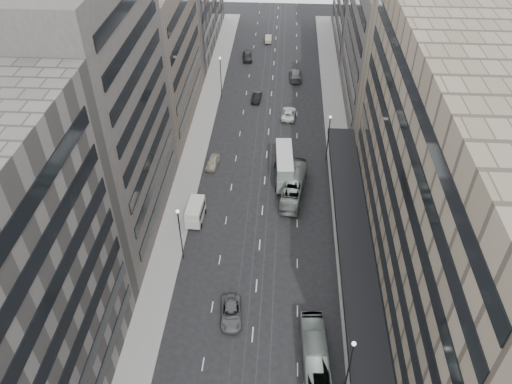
% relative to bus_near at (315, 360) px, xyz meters
% --- Properties ---
extents(ground, '(220.00, 220.00, 0.00)m').
position_rel_bus_near_xyz_m(ground, '(-6.74, 2.67, -1.51)').
color(ground, black).
rests_on(ground, ground).
extents(sidewalk_right, '(4.00, 125.00, 0.15)m').
position_rel_bus_near_xyz_m(sidewalk_right, '(5.26, 40.17, -1.44)').
color(sidewalk_right, gray).
rests_on(sidewalk_right, ground).
extents(sidewalk_left, '(4.00, 125.00, 0.15)m').
position_rel_bus_near_xyz_m(sidewalk_left, '(-18.74, 40.17, -1.44)').
color(sidewalk_left, gray).
rests_on(sidewalk_left, ground).
extents(department_store, '(19.20, 60.00, 30.00)m').
position_rel_bus_near_xyz_m(department_store, '(14.72, 10.67, 13.43)').
color(department_store, '#7F705D').
rests_on(department_store, ground).
extents(building_right_mid, '(15.00, 28.00, 24.00)m').
position_rel_bus_near_xyz_m(building_right_mid, '(14.76, 54.67, 10.49)').
color(building_right_mid, '#45413C').
rests_on(building_right_mid, ground).
extents(building_left_b, '(15.00, 26.00, 34.00)m').
position_rel_bus_near_xyz_m(building_left_b, '(-28.24, 21.67, 15.49)').
color(building_left_b, '#45413C').
rests_on(building_left_b, ground).
extents(building_left_c, '(15.00, 28.00, 25.00)m').
position_rel_bus_near_xyz_m(building_left_c, '(-28.24, 48.67, 10.99)').
color(building_left_c, '#6A5C53').
rests_on(building_left_c, ground).
extents(lamp_right_near, '(0.44, 0.44, 8.32)m').
position_rel_bus_near_xyz_m(lamp_right_near, '(2.96, -2.33, 3.69)').
color(lamp_right_near, '#262628').
rests_on(lamp_right_near, ground).
extents(lamp_right_far, '(0.44, 0.44, 8.32)m').
position_rel_bus_near_xyz_m(lamp_right_far, '(2.96, 37.67, 3.69)').
color(lamp_right_far, '#262628').
rests_on(lamp_right_far, ground).
extents(lamp_left_near, '(0.44, 0.44, 8.32)m').
position_rel_bus_near_xyz_m(lamp_left_near, '(-16.44, 14.67, 3.69)').
color(lamp_left_near, '#262628').
rests_on(lamp_left_near, ground).
extents(lamp_left_far, '(0.44, 0.44, 8.32)m').
position_rel_bus_near_xyz_m(lamp_left_far, '(-16.44, 57.67, 3.69)').
color(lamp_left_far, '#262628').
rests_on(lamp_left_far, ground).
extents(bus_near, '(3.19, 10.99, 3.02)m').
position_rel_bus_near_xyz_m(bus_near, '(0.00, 0.00, 0.00)').
color(bus_near, gray).
rests_on(bus_near, ground).
extents(bus_far, '(4.13, 11.45, 3.12)m').
position_rel_bus_near_xyz_m(bus_far, '(-2.27, 28.67, 0.05)').
color(bus_far, gray).
rests_on(bus_far, ground).
extents(double_decker, '(3.06, 8.76, 4.72)m').
position_rel_bus_near_xyz_m(double_decker, '(-3.84, 32.20, 1.04)').
color(double_decker, gray).
rests_on(double_decker, ground).
extents(panel_van, '(2.45, 4.67, 2.88)m').
position_rel_bus_near_xyz_m(panel_van, '(-15.94, 22.01, 0.08)').
color(panel_van, beige).
rests_on(panel_van, ground).
extents(sedan_2, '(2.87, 5.32, 1.42)m').
position_rel_bus_near_xyz_m(sedan_2, '(-9.35, 5.91, -0.80)').
color(sedan_2, '#58585A').
rests_on(sedan_2, ground).
extents(sedan_4, '(2.21, 4.38, 1.43)m').
position_rel_bus_near_xyz_m(sedan_4, '(-15.24, 34.97, -0.80)').
color(sedan_4, '#A6A18A').
rests_on(sedan_4, ground).
extents(sedan_5, '(1.84, 4.38, 1.41)m').
position_rel_bus_near_xyz_m(sedan_5, '(-9.52, 56.72, -0.81)').
color(sedan_5, black).
rests_on(sedan_5, ground).
extents(sedan_6, '(2.84, 5.47, 1.47)m').
position_rel_bus_near_xyz_m(sedan_6, '(-3.29, 50.91, -0.78)').
color(sedan_6, silver).
rests_on(sedan_6, ground).
extents(sedan_7, '(2.56, 5.99, 1.72)m').
position_rel_bus_near_xyz_m(sedan_7, '(-2.05, 66.44, -0.65)').
color(sedan_7, '#59595B').
rests_on(sedan_7, ground).
extents(sedan_8, '(2.55, 5.11, 1.67)m').
position_rel_bus_near_xyz_m(sedan_8, '(-12.71, 75.04, -0.67)').
color(sedan_8, black).
rests_on(sedan_8, ground).
extents(sedan_9, '(1.65, 4.45, 1.45)m').
position_rel_bus_near_xyz_m(sedan_9, '(-8.50, 85.58, -0.79)').
color(sedan_9, '#BAB59A').
rests_on(sedan_9, ground).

